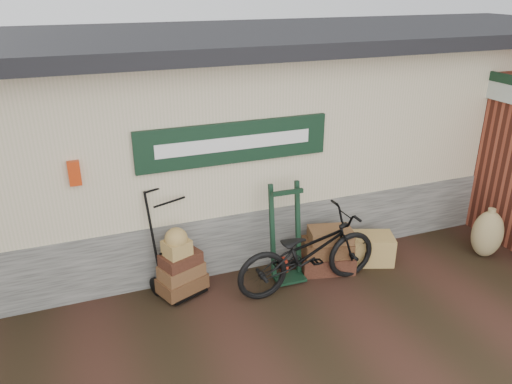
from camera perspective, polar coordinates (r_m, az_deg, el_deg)
ground at (r=6.69m, az=3.05°, el=-12.65°), size 80.00×80.00×0.00m
station_building at (r=8.32m, az=-4.43°, el=7.04°), size 14.40×4.10×3.20m
brick_outbuilding at (r=9.63m, az=26.64°, el=4.93°), size 1.71×4.51×2.62m
porter_trolley at (r=6.67m, az=-9.53°, el=-5.52°), size 0.90×0.79×1.49m
green_barrow at (r=6.91m, az=3.51°, el=-4.66°), size 0.51×0.44×1.38m
suitcase_stack at (r=7.29m, az=8.15°, el=-6.49°), size 0.84×0.64×0.67m
wicker_hamper at (r=7.66m, az=12.88°, el=-6.31°), size 0.77×0.64×0.43m
bicycle at (r=6.74m, az=6.00°, el=-6.40°), size 0.81×2.09×1.20m
burlap_sack_left at (r=8.31m, az=24.92°, el=-4.37°), size 0.57×0.53×0.74m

